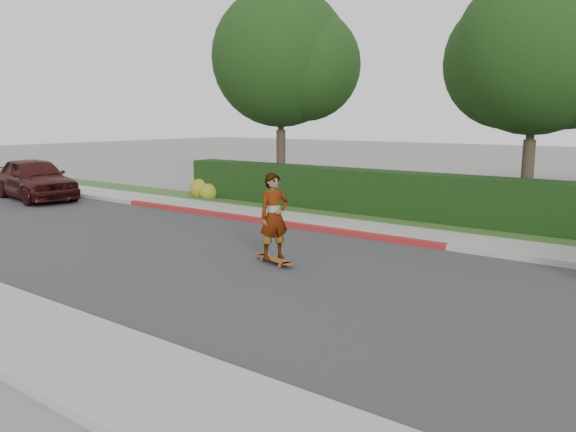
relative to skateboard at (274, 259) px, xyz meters
The scene contains 15 objects.
ground 1.63m from the skateboard, 19.55° to the right, with size 120.00×120.00×0.00m, color slate.
road 1.63m from the skateboard, 19.55° to the right, with size 60.00×8.00×0.01m, color #2D2D30.
curb_near 4.89m from the skateboard, 71.74° to the right, with size 60.00×0.20×0.15m, color #9E9E99.
sidewalk_near 5.75m from the skateboard, 74.55° to the right, with size 60.00×1.60×0.12m, color gray.
curb_far 3.87m from the skateboard, 66.68° to the left, with size 60.00×0.20×0.15m, color #9E9E99.
curb_red_section 4.97m from the skateboard, 134.28° to the left, with size 12.00×0.21×0.15m, color maroon.
sidewalk_far 4.71m from the skateboard, 71.02° to the left, with size 60.00×1.60×0.12m, color gray.
planting_strip 6.25m from the skateboard, 75.80° to the left, with size 60.00×1.60×0.10m, color #2D4C1E.
hedge 6.85m from the skateboard, 102.43° to the left, with size 15.00×1.00×1.50m, color black.
flowering_shrub 10.50m from the skateboard, 143.85° to the left, with size 1.40×1.00×0.90m.
tree_left 11.34m from the skateboard, 126.30° to the left, with size 5.99×5.21×8.00m.
tree_center 10.33m from the skateboard, 70.75° to the left, with size 5.66×4.84×7.44m.
skateboard is the anchor object (origin of this frame).
skateboarder 0.96m from the skateboard, behind, with size 0.68×0.45×1.87m, color white.
car_maroon 13.80m from the skateboard, behind, with size 1.94×4.83×1.64m, color #3D1413.
Camera 1 is at (5.89, -8.79, 3.16)m, focal length 35.00 mm.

